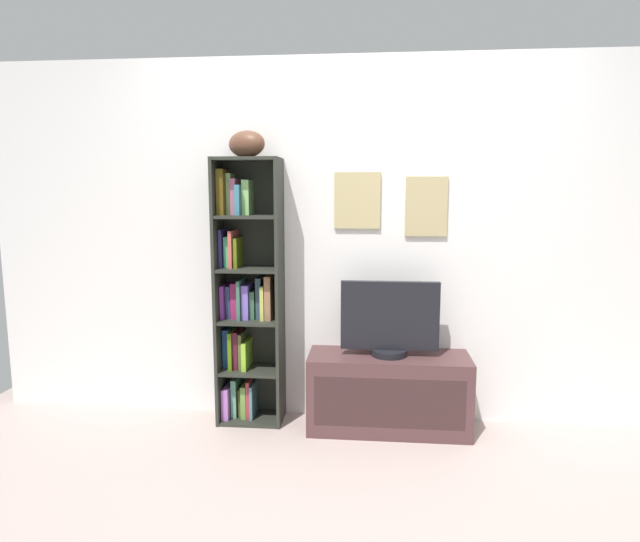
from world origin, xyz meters
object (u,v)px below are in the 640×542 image
object	(u,v)px
bookshelf	(246,297)
football	(247,144)
tv_stand	(388,392)
television	(390,320)

from	to	relation	value
bookshelf	football	xyz separation A→B (m)	(0.03, -0.03, 0.96)
tv_stand	television	size ratio (longest dim) A/B	1.66
football	television	xyz separation A→B (m)	(0.88, -0.05, -1.07)
football	tv_stand	world-z (taller)	football
bookshelf	football	world-z (taller)	football
football	bookshelf	bearing A→B (deg)	138.65
bookshelf	tv_stand	distance (m)	1.08
football	television	bearing A→B (deg)	-3.49
tv_stand	television	xyz separation A→B (m)	(-0.00, 0.00, 0.46)
tv_stand	bookshelf	bearing A→B (deg)	174.73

